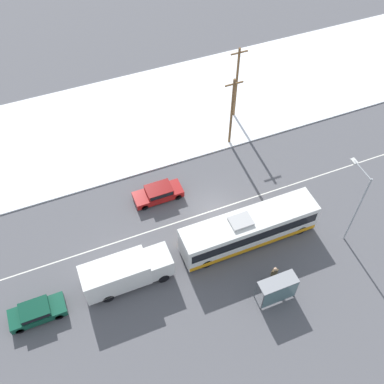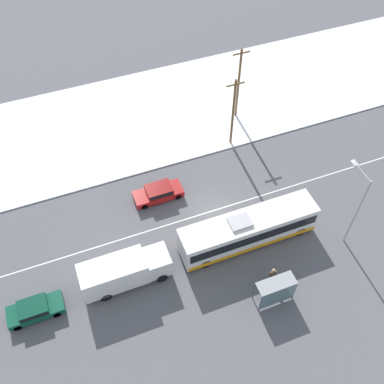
% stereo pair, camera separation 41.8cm
% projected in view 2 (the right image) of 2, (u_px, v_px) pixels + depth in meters
% --- Properties ---
extents(ground_plane, '(120.00, 120.00, 0.00)m').
position_uv_depth(ground_plane, '(213.00, 211.00, 40.61)').
color(ground_plane, '#56565B').
extents(snow_lot, '(80.00, 15.39, 0.12)m').
position_uv_depth(snow_lot, '(162.00, 112.00, 49.02)').
color(snow_lot, white).
rests_on(snow_lot, ground_plane).
extents(lane_marking_center, '(60.00, 0.12, 0.00)m').
position_uv_depth(lane_marking_center, '(213.00, 211.00, 40.61)').
color(lane_marking_center, silver).
rests_on(lane_marking_center, ground_plane).
extents(city_bus, '(11.81, 2.57, 3.23)m').
position_uv_depth(city_bus, '(248.00, 229.00, 37.42)').
color(city_bus, white).
rests_on(city_bus, ground_plane).
extents(box_truck, '(7.08, 2.30, 2.83)m').
position_uv_depth(box_truck, '(124.00, 271.00, 34.95)').
color(box_truck, silver).
rests_on(box_truck, ground_plane).
extents(sedan_car, '(4.51, 1.80, 1.38)m').
position_uv_depth(sedan_car, '(158.00, 192.00, 41.01)').
color(sedan_car, maroon).
rests_on(sedan_car, ground_plane).
extents(parked_car_near_truck, '(4.22, 1.80, 1.32)m').
position_uv_depth(parked_car_near_truck, '(35.00, 309.00, 33.86)').
color(parked_car_near_truck, '#0F4733').
rests_on(parked_car_near_truck, ground_plane).
extents(pedestrian_at_stop, '(0.63, 0.28, 1.75)m').
position_uv_depth(pedestrian_at_stop, '(273.00, 274.00, 35.37)').
color(pedestrian_at_stop, '#23232D').
rests_on(pedestrian_at_stop, ground_plane).
extents(bus_shelter, '(3.02, 1.20, 2.40)m').
position_uv_depth(bus_shelter, '(277.00, 291.00, 33.79)').
color(bus_shelter, gray).
rests_on(bus_shelter, ground_plane).
extents(streetlamp, '(0.36, 2.48, 7.86)m').
position_uv_depth(streetlamp, '(357.00, 201.00, 35.07)').
color(streetlamp, '#9EA3A8').
rests_on(streetlamp, ground_plane).
extents(utility_pole_roadside, '(1.80, 0.24, 7.86)m').
position_uv_depth(utility_pole_roadside, '(233.00, 112.00, 42.94)').
color(utility_pole_roadside, brown).
rests_on(utility_pole_roadside, ground_plane).
extents(utility_pole_snowlot, '(1.80, 0.24, 8.31)m').
position_uv_depth(utility_pole_snowlot, '(239.00, 83.00, 45.38)').
color(utility_pole_snowlot, brown).
rests_on(utility_pole_snowlot, ground_plane).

